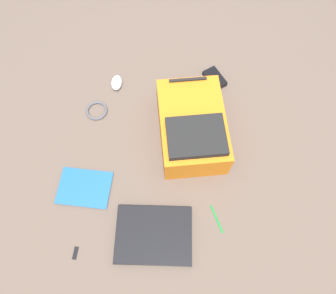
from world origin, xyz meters
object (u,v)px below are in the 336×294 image
object	(u,v)px
computer_mouse	(117,83)
power_brick	(215,79)
backpack	(192,127)
usb_stick	(75,253)
book_manual	(85,188)
laptop	(154,235)
pen_black	(217,219)
cable_coil	(97,111)

from	to	relation	value
computer_mouse	power_brick	xyz separation A→B (m)	(0.54, -0.08, -0.01)
computer_mouse	power_brick	bearing A→B (deg)	4.83
backpack	power_brick	distance (m)	0.38
backpack	usb_stick	xyz separation A→B (m)	(-0.63, -0.45, -0.09)
backpack	power_brick	bearing A→B (deg)	55.88
book_manual	computer_mouse	size ratio (longest dim) A/B	3.03
computer_mouse	usb_stick	distance (m)	0.90
laptop	computer_mouse	size ratio (longest dim) A/B	4.07
power_brick	usb_stick	world-z (taller)	power_brick
power_brick	pen_black	world-z (taller)	power_brick
backpack	usb_stick	size ratio (longest dim) A/B	9.12
laptop	backpack	bearing A→B (deg)	58.14
book_manual	power_brick	world-z (taller)	power_brick
usb_stick	pen_black	bearing A→B (deg)	1.50
backpack	computer_mouse	distance (m)	0.51
computer_mouse	cable_coil	distance (m)	0.19
book_manual	power_brick	xyz separation A→B (m)	(0.77, 0.48, 0.01)
laptop	pen_black	size ratio (longest dim) A/B	2.92
cable_coil	backpack	bearing A→B (deg)	-28.26
laptop	book_manual	size ratio (longest dim) A/B	1.34
book_manual	backpack	bearing A→B (deg)	16.48
cable_coil	usb_stick	distance (m)	0.72
cable_coil	usb_stick	world-z (taller)	cable_coil
cable_coil	usb_stick	xyz separation A→B (m)	(-0.18, -0.70, -0.00)
pen_black	book_manual	bearing A→B (deg)	154.94
pen_black	usb_stick	distance (m)	0.65
laptop	usb_stick	xyz separation A→B (m)	(-0.35, -0.01, -0.01)
backpack	laptop	size ratio (longest dim) A/B	1.25
power_brick	usb_stick	xyz separation A→B (m)	(-0.84, -0.76, -0.01)
computer_mouse	power_brick	world-z (taller)	computer_mouse
laptop	pen_black	distance (m)	0.30
power_brick	usb_stick	bearing A→B (deg)	-137.80
backpack	cable_coil	xyz separation A→B (m)	(-0.46, 0.25, -0.09)
computer_mouse	laptop	bearing A→B (deg)	-73.45
computer_mouse	cable_coil	xyz separation A→B (m)	(-0.13, -0.14, -0.01)
backpack	power_brick	world-z (taller)	backpack
backpack	pen_black	xyz separation A→B (m)	(0.02, -0.44, -0.09)
cable_coil	pen_black	size ratio (longest dim) A/B	0.85
computer_mouse	cable_coil	world-z (taller)	computer_mouse
pen_black	laptop	bearing A→B (deg)	-177.68
usb_stick	cable_coil	bearing A→B (deg)	75.82
backpack	pen_black	distance (m)	0.45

